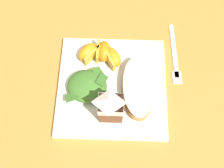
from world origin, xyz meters
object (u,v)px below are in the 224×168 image
at_px(white_plate, 112,87).
at_px(orange_wedge_front, 114,57).
at_px(orange_wedge_middle, 103,51).
at_px(orange_wedge_rear, 88,52).
at_px(metal_fork, 175,58).
at_px(green_salad_pile, 87,86).
at_px(milk_carton, 109,107).
at_px(cheesy_pizza_bread, 137,88).

bearing_deg(white_plate, orange_wedge_front, -92.39).
distance_m(orange_wedge_middle, orange_wedge_rear, 0.04).
xyz_separation_m(orange_wedge_front, metal_fork, (-0.17, -0.02, -0.03)).
height_order(white_plate, green_salad_pile, green_salad_pile).
bearing_deg(milk_carton, green_salad_pile, -48.65).
height_order(cheesy_pizza_bread, milk_carton, milk_carton).
bearing_deg(orange_wedge_middle, milk_carton, 97.33).
bearing_deg(metal_fork, orange_wedge_front, 7.51).
relative_size(white_plate, orange_wedge_rear, 4.05).
xyz_separation_m(green_salad_pile, metal_fork, (-0.23, -0.11, -0.03)).
bearing_deg(orange_wedge_rear, milk_carton, 110.63).
bearing_deg(orange_wedge_middle, green_salad_pile, 70.23).
xyz_separation_m(milk_carton, orange_wedge_middle, (0.02, -0.17, -0.04)).
height_order(orange_wedge_middle, orange_wedge_rear, same).
bearing_deg(metal_fork, cheesy_pizza_bread, 44.86).
distance_m(green_salad_pile, orange_wedge_middle, 0.11).
distance_m(cheesy_pizza_bread, orange_wedge_front, 0.10).
bearing_deg(orange_wedge_front, orange_wedge_rear, -10.93).
xyz_separation_m(orange_wedge_middle, orange_wedge_rear, (0.04, 0.00, 0.00)).
xyz_separation_m(cheesy_pizza_bread, metal_fork, (-0.11, -0.11, -0.03)).
bearing_deg(metal_fork, orange_wedge_rear, 2.17).
relative_size(milk_carton, metal_fork, 0.58).
xyz_separation_m(white_plate, metal_fork, (-0.17, -0.09, -0.01)).
distance_m(cheesy_pizza_bread, orange_wedge_middle, 0.14).
bearing_deg(orange_wedge_rear, cheesy_pizza_bread, 143.11).
xyz_separation_m(green_salad_pile, orange_wedge_front, (-0.07, -0.08, -0.00)).
distance_m(cheesy_pizza_bread, orange_wedge_rear, 0.16).
height_order(green_salad_pile, milk_carton, milk_carton).
bearing_deg(orange_wedge_front, green_salad_pile, 51.93).
bearing_deg(orange_wedge_rear, orange_wedge_middle, -173.23).
relative_size(milk_carton, orange_wedge_middle, 1.83).
xyz_separation_m(cheesy_pizza_bread, milk_carton, (0.07, 0.06, 0.04)).
xyz_separation_m(green_salad_pile, milk_carton, (-0.06, 0.07, 0.04)).
xyz_separation_m(orange_wedge_middle, metal_fork, (-0.20, -0.00, -0.03)).
bearing_deg(orange_wedge_front, metal_fork, -172.49).
relative_size(white_plate, milk_carton, 2.55).
bearing_deg(orange_wedge_rear, orange_wedge_front, 169.07).
bearing_deg(orange_wedge_front, white_plate, 87.61).
bearing_deg(white_plate, metal_fork, -151.28).
distance_m(white_plate, orange_wedge_front, 0.08).
bearing_deg(white_plate, cheesy_pizza_bread, 168.98).
xyz_separation_m(green_salad_pile, orange_wedge_rear, (0.00, -0.10, -0.00)).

